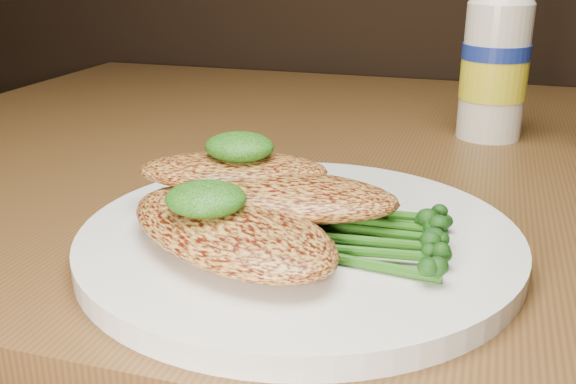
% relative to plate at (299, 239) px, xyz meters
% --- Properties ---
extents(plate, '(0.29, 0.29, 0.02)m').
position_rel_plate_xyz_m(plate, '(0.00, 0.00, 0.00)').
color(plate, white).
rests_on(plate, dining_table).
extents(chicken_front, '(0.19, 0.16, 0.03)m').
position_rel_plate_xyz_m(chicken_front, '(-0.03, -0.04, 0.02)').
color(chicken_front, gold).
rests_on(chicken_front, plate).
extents(chicken_mid, '(0.16, 0.08, 0.02)m').
position_rel_plate_xyz_m(chicken_mid, '(-0.01, 0.01, 0.03)').
color(chicken_mid, gold).
rests_on(chicken_mid, plate).
extents(chicken_back, '(0.15, 0.10, 0.02)m').
position_rel_plate_xyz_m(chicken_back, '(-0.06, 0.02, 0.03)').
color(chicken_back, gold).
rests_on(chicken_back, plate).
extents(pesto_front, '(0.05, 0.05, 0.02)m').
position_rel_plate_xyz_m(pesto_front, '(-0.05, -0.05, 0.04)').
color(pesto_front, '#0B3307').
rests_on(pesto_front, chicken_front).
extents(pesto_back, '(0.06, 0.06, 0.02)m').
position_rel_plate_xyz_m(pesto_back, '(-0.05, 0.03, 0.05)').
color(pesto_back, '#0B3307').
rests_on(pesto_back, chicken_back).
extents(broccolini_bundle, '(0.14, 0.11, 0.02)m').
position_rel_plate_xyz_m(broccolini_bundle, '(0.04, -0.01, 0.02)').
color(broccolini_bundle, '#215913').
rests_on(broccolini_bundle, plate).
extents(mayo_bottle, '(0.08, 0.08, 0.19)m').
position_rel_plate_xyz_m(mayo_bottle, '(0.11, 0.33, 0.09)').
color(mayo_bottle, '#F3E6CE').
rests_on(mayo_bottle, dining_table).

